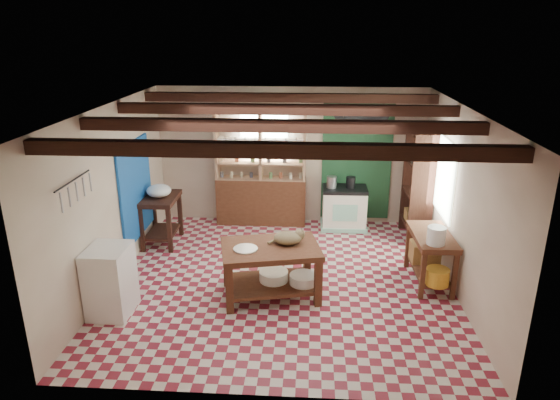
# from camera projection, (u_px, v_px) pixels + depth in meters

# --- Properties ---
(floor) EXTENTS (5.00, 5.00, 0.02)m
(floor) POSITION_uv_depth(u_px,v_px,m) (283.00, 281.00, 7.55)
(floor) COLOR maroon
(floor) RESTS_ON ground
(ceiling) EXTENTS (5.00, 5.00, 0.02)m
(ceiling) POSITION_uv_depth(u_px,v_px,m) (283.00, 108.00, 6.69)
(ceiling) COLOR #45464A
(ceiling) RESTS_ON wall_back
(wall_back) EXTENTS (5.00, 0.04, 2.60)m
(wall_back) POSITION_uv_depth(u_px,v_px,m) (291.00, 156.00, 9.47)
(wall_back) COLOR beige
(wall_back) RESTS_ON floor
(wall_front) EXTENTS (5.00, 0.04, 2.60)m
(wall_front) POSITION_uv_depth(u_px,v_px,m) (267.00, 285.00, 4.76)
(wall_front) COLOR beige
(wall_front) RESTS_ON floor
(wall_left) EXTENTS (0.04, 5.00, 2.60)m
(wall_left) POSITION_uv_depth(u_px,v_px,m) (112.00, 196.00, 7.27)
(wall_left) COLOR beige
(wall_left) RESTS_ON floor
(wall_right) EXTENTS (0.04, 5.00, 2.60)m
(wall_right) POSITION_uv_depth(u_px,v_px,m) (461.00, 203.00, 6.97)
(wall_right) COLOR beige
(wall_right) RESTS_ON floor
(ceiling_beams) EXTENTS (5.00, 3.80, 0.15)m
(ceiling_beams) POSITION_uv_depth(u_px,v_px,m) (283.00, 117.00, 6.73)
(ceiling_beams) COLOR #371B13
(ceiling_beams) RESTS_ON ceiling
(blue_wall_patch) EXTENTS (0.04, 1.40, 1.60)m
(blue_wall_patch) POSITION_uv_depth(u_px,v_px,m) (136.00, 190.00, 8.18)
(blue_wall_patch) COLOR #1654AC
(blue_wall_patch) RESTS_ON wall_left
(green_wall_patch) EXTENTS (1.30, 0.04, 2.30)m
(green_wall_patch) POSITION_uv_depth(u_px,v_px,m) (357.00, 160.00, 9.39)
(green_wall_patch) COLOR #1E4B2B
(green_wall_patch) RESTS_ON wall_back
(window_back) EXTENTS (0.90, 0.02, 0.80)m
(window_back) POSITION_uv_depth(u_px,v_px,m) (264.00, 135.00, 9.35)
(window_back) COLOR silver
(window_back) RESTS_ON wall_back
(window_right) EXTENTS (0.02, 1.30, 1.20)m
(window_right) POSITION_uv_depth(u_px,v_px,m) (443.00, 176.00, 7.88)
(window_right) COLOR silver
(window_right) RESTS_ON wall_right
(utensil_rail) EXTENTS (0.06, 0.90, 0.28)m
(utensil_rail) POSITION_uv_depth(u_px,v_px,m) (74.00, 190.00, 5.98)
(utensil_rail) COLOR black
(utensil_rail) RESTS_ON wall_left
(pot_rack) EXTENTS (0.86, 0.12, 0.36)m
(pot_rack) POSITION_uv_depth(u_px,v_px,m) (361.00, 115.00, 8.68)
(pot_rack) COLOR black
(pot_rack) RESTS_ON ceiling
(shelving_unit) EXTENTS (1.70, 0.34, 2.20)m
(shelving_unit) POSITION_uv_depth(u_px,v_px,m) (261.00, 168.00, 9.39)
(shelving_unit) COLOR tan
(shelving_unit) RESTS_ON floor
(tall_rack) EXTENTS (0.40, 0.86, 2.00)m
(tall_rack) POSITION_uv_depth(u_px,v_px,m) (418.00, 185.00, 8.77)
(tall_rack) COLOR #371B13
(tall_rack) RESTS_ON floor
(work_table) EXTENTS (1.50, 1.16, 0.76)m
(work_table) POSITION_uv_depth(u_px,v_px,m) (271.00, 271.00, 7.02)
(work_table) COLOR brown
(work_table) RESTS_ON floor
(stove) EXTENTS (0.82, 0.56, 0.80)m
(stove) POSITION_uv_depth(u_px,v_px,m) (344.00, 208.00, 9.38)
(stove) COLOR white
(stove) RESTS_ON floor
(prep_table) EXTENTS (0.60, 0.86, 0.87)m
(prep_table) POSITION_uv_depth(u_px,v_px,m) (161.00, 220.00, 8.71)
(prep_table) COLOR #371B13
(prep_table) RESTS_ON floor
(white_cabinet) EXTENTS (0.53, 0.63, 0.93)m
(white_cabinet) POSITION_uv_depth(u_px,v_px,m) (110.00, 281.00, 6.57)
(white_cabinet) COLOR white
(white_cabinet) RESTS_ON floor
(right_counter) EXTENTS (0.58, 1.10, 0.78)m
(right_counter) POSITION_uv_depth(u_px,v_px,m) (430.00, 258.00, 7.38)
(right_counter) COLOR brown
(right_counter) RESTS_ON floor
(cat) EXTENTS (0.48, 0.43, 0.18)m
(cat) POSITION_uv_depth(u_px,v_px,m) (288.00, 238.00, 6.94)
(cat) COLOR #967F57
(cat) RESTS_ON work_table
(steel_tray) EXTENTS (0.40, 0.40, 0.02)m
(steel_tray) POSITION_uv_depth(u_px,v_px,m) (246.00, 249.00, 6.79)
(steel_tray) COLOR #AEB0B6
(steel_tray) RESTS_ON work_table
(basin_large) EXTENTS (0.49, 0.49, 0.14)m
(basin_large) POSITION_uv_depth(u_px,v_px,m) (274.00, 276.00, 7.10)
(basin_large) COLOR white
(basin_large) RESTS_ON work_table
(basin_small) EXTENTS (0.46, 0.46, 0.14)m
(basin_small) POSITION_uv_depth(u_px,v_px,m) (303.00, 279.00, 7.02)
(basin_small) COLOR white
(basin_small) RESTS_ON work_table
(kettle_left) EXTENTS (0.19, 0.19, 0.21)m
(kettle_left) POSITION_uv_depth(u_px,v_px,m) (332.00, 182.00, 9.22)
(kettle_left) COLOR #AEB0B6
(kettle_left) RESTS_ON stove
(kettle_right) EXTENTS (0.17, 0.17, 0.21)m
(kettle_right) POSITION_uv_depth(u_px,v_px,m) (351.00, 182.00, 9.20)
(kettle_right) COLOR black
(kettle_right) RESTS_ON stove
(enamel_bowl) EXTENTS (0.43, 0.43, 0.21)m
(enamel_bowl) POSITION_uv_depth(u_px,v_px,m) (159.00, 191.00, 8.53)
(enamel_bowl) COLOR white
(enamel_bowl) RESTS_ON prep_table
(white_bucket) EXTENTS (0.26, 0.26, 0.25)m
(white_bucket) POSITION_uv_depth(u_px,v_px,m) (436.00, 236.00, 6.88)
(white_bucket) COLOR white
(white_bucket) RESTS_ON right_counter
(wicker_basket) EXTENTS (0.43, 0.35, 0.30)m
(wicker_basket) POSITION_uv_depth(u_px,v_px,m) (425.00, 252.00, 7.67)
(wicker_basket) COLOR #A77B43
(wicker_basket) RESTS_ON right_counter
(yellow_tub) EXTENTS (0.33, 0.33, 0.24)m
(yellow_tub) POSITION_uv_depth(u_px,v_px,m) (437.00, 277.00, 6.97)
(yellow_tub) COLOR gold
(yellow_tub) RESTS_ON right_counter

